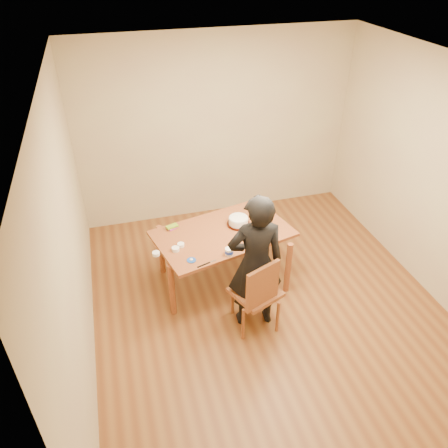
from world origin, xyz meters
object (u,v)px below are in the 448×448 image
object	(u,v)px
cake_plate	(238,224)
cake	(238,221)
dining_chair	(255,292)
person	(255,263)
dining_table	(223,234)

from	to	relation	value
cake_plate	cake	world-z (taller)	cake
dining_chair	cake_plate	bearing A→B (deg)	63.04
person	cake_plate	bearing A→B (deg)	-87.79
dining_table	person	world-z (taller)	person
cake_plate	cake	xyz separation A→B (m)	(0.00, 0.00, 0.05)
dining_chair	person	xyz separation A→B (m)	(0.00, 0.05, 0.37)
cake	person	bearing A→B (deg)	-95.10
person	dining_table	bearing A→B (deg)	-71.08
dining_chair	cake	xyz separation A→B (m)	(0.07, 0.88, 0.36)
cake	person	world-z (taller)	person
dining_table	cake_plate	distance (m)	0.25
dining_table	cake	distance (m)	0.26
dining_chair	cake_plate	xyz separation A→B (m)	(0.07, 0.88, 0.31)
dining_table	person	xyz separation A→B (m)	(0.15, -0.73, 0.09)
cake_plate	cake	distance (m)	0.05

